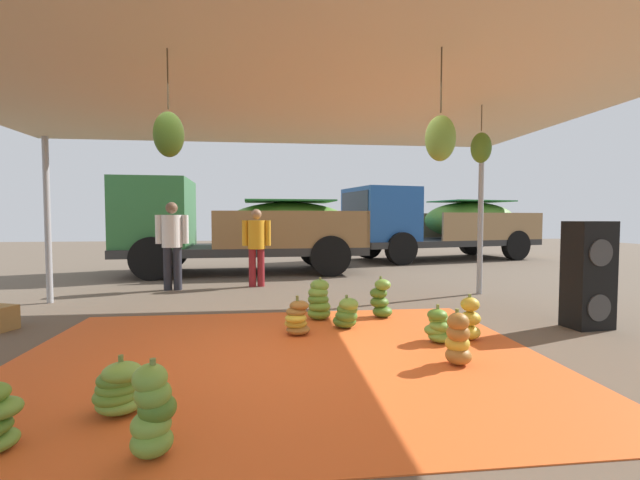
% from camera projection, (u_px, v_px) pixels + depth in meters
% --- Properties ---
extents(ground_plane, '(40.00, 40.00, 0.00)m').
position_uv_depth(ground_plane, '(277.00, 301.00, 7.34)').
color(ground_plane, brown).
extents(tarp_orange, '(5.38, 4.17, 0.01)m').
position_uv_depth(tarp_orange, '(282.00, 358.00, 4.36)').
color(tarp_orange, '#E05B23').
rests_on(tarp_orange, ground).
extents(tent_canopy, '(8.00, 7.00, 2.83)m').
position_uv_depth(tent_canopy, '(282.00, 82.00, 4.13)').
color(tent_canopy, '#9EA0A5').
rests_on(tent_canopy, ground).
extents(banana_bunch_0, '(0.33, 0.34, 0.59)m').
position_uv_depth(banana_bunch_0, '(153.00, 412.00, 2.55)').
color(banana_bunch_0, '#6B9E38').
rests_on(banana_bunch_0, tarp_orange).
extents(banana_bunch_2, '(0.36, 0.36, 0.54)m').
position_uv_depth(banana_bunch_2, '(470.00, 320.00, 4.99)').
color(banana_bunch_2, gold).
rests_on(banana_bunch_2, tarp_orange).
extents(banana_bunch_3, '(0.43, 0.43, 0.59)m').
position_uv_depth(banana_bunch_3, '(319.00, 301.00, 5.99)').
color(banana_bunch_3, '#60932D').
rests_on(banana_bunch_3, tarp_orange).
extents(banana_bunch_4, '(0.41, 0.41, 0.43)m').
position_uv_depth(banana_bunch_4, '(439.00, 326.00, 4.90)').
color(banana_bunch_4, '#6B9E38').
rests_on(banana_bunch_4, tarp_orange).
extents(banana_bunch_5, '(0.40, 0.41, 0.43)m').
position_uv_depth(banana_bunch_5, '(346.00, 314.00, 5.52)').
color(banana_bunch_5, '#477523').
rests_on(banana_bunch_5, tarp_orange).
extents(banana_bunch_6, '(0.44, 0.44, 0.42)m').
position_uv_depth(banana_bunch_6, '(119.00, 389.00, 3.13)').
color(banana_bunch_6, '#75A83D').
rests_on(banana_bunch_6, tarp_orange).
extents(banana_bunch_7, '(0.39, 0.39, 0.48)m').
position_uv_depth(banana_bunch_7, '(297.00, 319.00, 5.21)').
color(banana_bunch_7, '#996628').
rests_on(banana_bunch_7, tarp_orange).
extents(banana_bunch_8, '(0.31, 0.34, 0.55)m').
position_uv_depth(banana_bunch_8, '(458.00, 340.00, 4.14)').
color(banana_bunch_8, '#996628').
rests_on(banana_bunch_8, tarp_orange).
extents(banana_bunch_9, '(0.40, 0.40, 0.59)m').
position_uv_depth(banana_bunch_9, '(381.00, 299.00, 6.13)').
color(banana_bunch_9, '#477523').
rests_on(banana_bunch_9, tarp_orange).
extents(cargo_truck_main, '(6.24, 2.76, 2.40)m').
position_uv_depth(cargo_truck_main, '(236.00, 226.00, 11.16)').
color(cargo_truck_main, '#2D2D2D').
rests_on(cargo_truck_main, ground).
extents(cargo_truck_far, '(6.91, 3.88, 2.40)m').
position_uv_depth(cargo_truck_far, '(437.00, 223.00, 14.71)').
color(cargo_truck_far, '#2D2D2D').
rests_on(cargo_truck_far, ground).
extents(worker_0, '(0.64, 0.39, 1.74)m').
position_uv_depth(worker_0, '(172.00, 239.00, 8.45)').
color(worker_0, '#26262D').
rests_on(worker_0, ground).
extents(worker_1, '(0.59, 0.36, 1.61)m').
position_uv_depth(worker_1, '(256.00, 241.00, 8.89)').
color(worker_1, maroon).
rests_on(worker_1, ground).
extents(speaker_stack, '(0.56, 0.45, 1.39)m').
position_uv_depth(speaker_stack, '(588.00, 275.00, 5.55)').
color(speaker_stack, black).
rests_on(speaker_stack, ground).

